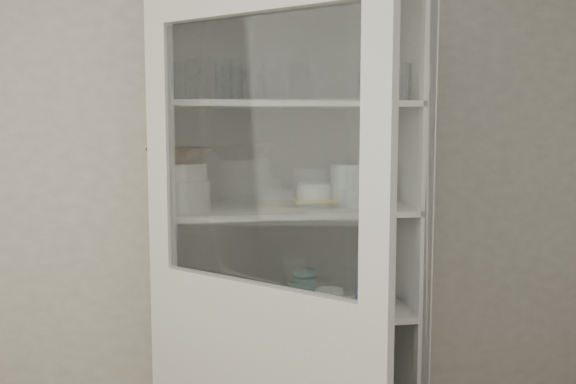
# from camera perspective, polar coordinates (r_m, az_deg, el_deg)

# --- Properties ---
(wall_back) EXTENTS (3.60, 0.02, 2.60)m
(wall_back) POSITION_cam_1_polar(r_m,az_deg,el_deg) (2.68, -4.98, 0.13)
(wall_back) COLOR #A59F96
(wall_back) RESTS_ON ground
(pantry_cabinet) EXTENTS (1.00, 0.45, 2.10)m
(pantry_cabinet) POSITION_cam_1_polar(r_m,az_deg,el_deg) (2.60, -0.21, -8.08)
(pantry_cabinet) COLOR #B9B9B9
(pantry_cabinet) RESTS_ON floor
(cupboard_door) EXTENTS (0.67, 0.66, 2.00)m
(cupboard_door) POSITION_cam_1_polar(r_m,az_deg,el_deg) (2.03, -2.74, -14.32)
(cupboard_door) COLOR #B9B9B9
(cupboard_door) RESTS_ON floor
(tumbler_0) EXTENTS (0.07, 0.07, 0.13)m
(tumbler_0) POSITION_cam_1_polar(r_m,az_deg,el_deg) (2.29, -9.77, 9.68)
(tumbler_0) COLOR silver
(tumbler_0) RESTS_ON shelf_glass
(tumbler_1) EXTENTS (0.06, 0.06, 0.13)m
(tumbler_1) POSITION_cam_1_polar(r_m,az_deg,el_deg) (2.33, -5.67, 9.64)
(tumbler_1) COLOR silver
(tumbler_1) RESTS_ON shelf_glass
(tumbler_2) EXTENTS (0.08, 0.08, 0.14)m
(tumbler_2) POSITION_cam_1_polar(r_m,az_deg,el_deg) (2.31, -5.66, 9.85)
(tumbler_2) COLOR silver
(tumbler_2) RESTS_ON shelf_glass
(tumbler_3) EXTENTS (0.07, 0.07, 0.13)m
(tumbler_3) POSITION_cam_1_polar(r_m,az_deg,el_deg) (2.34, 1.25, 9.67)
(tumbler_3) COLOR silver
(tumbler_3) RESTS_ON shelf_glass
(tumbler_4) EXTENTS (0.08, 0.08, 0.13)m
(tumbler_4) POSITION_cam_1_polar(r_m,az_deg,el_deg) (2.41, 7.08, 9.56)
(tumbler_4) COLOR silver
(tumbler_4) RESTS_ON shelf_glass
(tumbler_5) EXTENTS (0.08, 0.08, 0.15)m
(tumbler_5) POSITION_cam_1_polar(r_m,az_deg,el_deg) (2.38, 8.53, 9.78)
(tumbler_5) COLOR silver
(tumbler_5) RESTS_ON shelf_glass
(tumbler_6) EXTENTS (0.07, 0.07, 0.14)m
(tumbler_6) POSITION_cam_1_polar(r_m,az_deg,el_deg) (2.44, 10.12, 9.58)
(tumbler_6) COLOR silver
(tumbler_6) RESTS_ON shelf_glass
(tumbler_7) EXTENTS (0.08, 0.08, 0.14)m
(tumbler_7) POSITION_cam_1_polar(r_m,az_deg,el_deg) (2.45, -9.72, 9.58)
(tumbler_7) COLOR silver
(tumbler_7) RESTS_ON shelf_glass
(tumbler_8) EXTENTS (0.09, 0.09, 0.15)m
(tumbler_8) POSITION_cam_1_polar(r_m,az_deg,el_deg) (2.43, -4.92, 9.83)
(tumbler_8) COLOR silver
(tumbler_8) RESTS_ON shelf_glass
(tumbler_9) EXTENTS (0.08, 0.08, 0.14)m
(tumbler_9) POSITION_cam_1_polar(r_m,az_deg,el_deg) (2.47, -2.87, 9.67)
(tumbler_9) COLOR silver
(tumbler_9) RESTS_ON shelf_glass
(goblet_0) EXTENTS (0.08, 0.08, 0.18)m
(goblet_0) POSITION_cam_1_polar(r_m,az_deg,el_deg) (2.53, -8.62, 9.94)
(goblet_0) COLOR silver
(goblet_0) RESTS_ON shelf_glass
(goblet_1) EXTENTS (0.07, 0.07, 0.15)m
(goblet_1) POSITION_cam_1_polar(r_m,az_deg,el_deg) (2.55, -4.47, 9.66)
(goblet_1) COLOR silver
(goblet_1) RESTS_ON shelf_glass
(goblet_2) EXTENTS (0.08, 0.08, 0.18)m
(goblet_2) POSITION_cam_1_polar(r_m,az_deg,el_deg) (2.58, 0.79, 9.90)
(goblet_2) COLOR silver
(goblet_2) RESTS_ON shelf_glass
(goblet_3) EXTENTS (0.07, 0.07, 0.15)m
(goblet_3) POSITION_cam_1_polar(r_m,az_deg,el_deg) (2.63, 7.18, 9.53)
(goblet_3) COLOR silver
(goblet_3) RESTS_ON shelf_glass
(plate_stack_front) EXTENTS (0.22, 0.22, 0.11)m
(plate_stack_front) POSITION_cam_1_polar(r_m,az_deg,el_deg) (2.38, -9.55, -0.28)
(plate_stack_front) COLOR silver
(plate_stack_front) RESTS_ON shelf_plates
(plate_stack_back) EXTENTS (0.20, 0.20, 0.07)m
(plate_stack_back) POSITION_cam_1_polar(r_m,az_deg,el_deg) (2.56, -9.50, -0.30)
(plate_stack_back) COLOR silver
(plate_stack_back) RESTS_ON shelf_plates
(cream_bowl) EXTENTS (0.25, 0.25, 0.06)m
(cream_bowl) POSITION_cam_1_polar(r_m,az_deg,el_deg) (2.37, -9.59, 1.80)
(cream_bowl) COLOR silver
(cream_bowl) RESTS_ON plate_stack_front
(terracotta_bowl) EXTENTS (0.27, 0.27, 0.06)m
(terracotta_bowl) POSITION_cam_1_polar(r_m,az_deg,el_deg) (2.37, -9.62, 3.24)
(terracotta_bowl) COLOR #472D1A
(terracotta_bowl) RESTS_ON cream_bowl
(glass_platter) EXTENTS (0.30, 0.30, 0.02)m
(glass_platter) POSITION_cam_1_polar(r_m,az_deg,el_deg) (2.51, 2.38, -0.99)
(glass_platter) COLOR silver
(glass_platter) RESTS_ON shelf_plates
(yellow_trivet) EXTENTS (0.16, 0.16, 0.01)m
(yellow_trivet) POSITION_cam_1_polar(r_m,az_deg,el_deg) (2.50, 2.38, -0.68)
(yellow_trivet) COLOR gold
(yellow_trivet) RESTS_ON glass_platter
(white_ramekin) EXTENTS (0.16, 0.16, 0.06)m
(white_ramekin) POSITION_cam_1_polar(r_m,az_deg,el_deg) (2.50, 2.39, 0.12)
(white_ramekin) COLOR silver
(white_ramekin) RESTS_ON yellow_trivet
(grey_bowl_stack) EXTENTS (0.14, 0.14, 0.16)m
(grey_bowl_stack) POSITION_cam_1_polar(r_m,az_deg,el_deg) (2.52, 5.35, 0.68)
(grey_bowl_stack) COLOR silver
(grey_bowl_stack) RESTS_ON shelf_plates
(mug_blue) EXTENTS (0.13, 0.13, 0.09)m
(mug_blue) POSITION_cam_1_polar(r_m,az_deg,el_deg) (2.55, 7.26, -9.25)
(mug_blue) COLOR #1E249B
(mug_blue) RESTS_ON shelf_mugs
(mug_teal) EXTENTS (0.11, 0.11, 0.09)m
(mug_teal) POSITION_cam_1_polar(r_m,az_deg,el_deg) (2.61, 1.01, -8.86)
(mug_teal) COLOR #228578
(mug_teal) RESTS_ON shelf_mugs
(mug_white) EXTENTS (0.13, 0.13, 0.10)m
(mug_white) POSITION_cam_1_polar(r_m,az_deg,el_deg) (2.45, 3.71, -9.75)
(mug_white) COLOR silver
(mug_white) RESTS_ON shelf_mugs
(teal_jar) EXTENTS (0.10, 0.10, 0.12)m
(teal_jar) POSITION_cam_1_polar(r_m,az_deg,el_deg) (2.61, 1.54, -8.47)
(teal_jar) COLOR #228578
(teal_jar) RESTS_ON shelf_mugs
(measuring_cups) EXTENTS (0.11, 0.11, 0.04)m
(measuring_cups) POSITION_cam_1_polar(r_m,az_deg,el_deg) (2.49, -3.41, -10.16)
(measuring_cups) COLOR silver
(measuring_cups) RESTS_ON shelf_mugs
(white_canister) EXTENTS (0.14, 0.14, 0.12)m
(white_canister) POSITION_cam_1_polar(r_m,az_deg,el_deg) (2.53, -5.62, -8.90)
(white_canister) COLOR silver
(white_canister) RESTS_ON shelf_mugs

